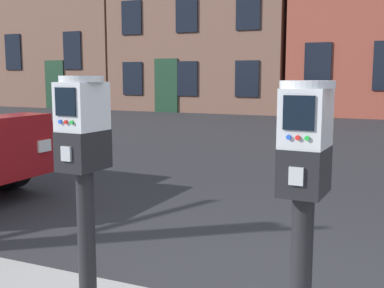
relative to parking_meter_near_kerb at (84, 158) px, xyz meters
The scene contains 2 objects.
parking_meter_near_kerb is the anchor object (origin of this frame).
parking_meter_twin_adjacent 1.08m from the parking_meter_near_kerb, ahead, with size 0.23×0.26×1.28m.
Camera 1 is at (0.58, -2.26, 1.44)m, focal length 45.16 mm.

